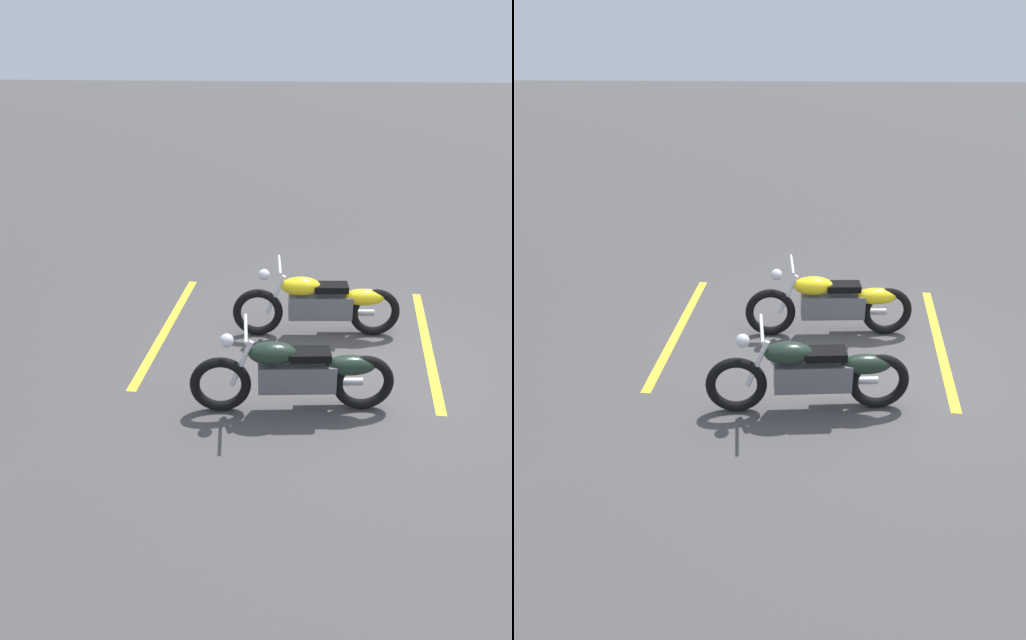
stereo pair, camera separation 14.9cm
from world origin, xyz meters
The scene contains 5 objects.
ground_plane centered at (0.00, 0.00, 0.00)m, with size 60.00×60.00×0.00m, color #474444.
motorcycle_bright_foreground centered at (0.40, -0.89, 0.46)m, with size 2.23×0.62×1.04m.
motorcycle_dark_foreground centered at (0.72, 0.87, 0.46)m, with size 2.23×0.62×1.04m.
parking_stripe_near centered at (-1.00, -0.67, 0.00)m, with size 3.20×0.12×0.01m, color yellow.
parking_stripe_mid centered at (2.51, -0.96, 0.00)m, with size 3.20×0.12×0.01m, color yellow.
Camera 2 is at (1.00, 6.66, 4.07)m, focal length 35.25 mm.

